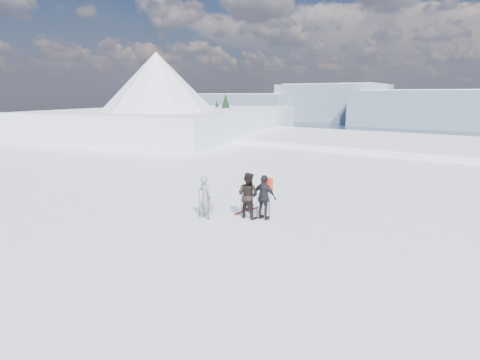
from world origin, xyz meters
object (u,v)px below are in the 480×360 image
object	(u,v)px
skier_dark	(248,195)
skis_loose	(247,210)
skier_pack	(264,197)
skier_grey	(205,197)

from	to	relation	value
skier_dark	skis_loose	xyz separation A→B (m)	(-0.55, 0.81, -0.94)
skier_dark	skier_pack	world-z (taller)	skier_dark
skier_pack	skis_loose	xyz separation A→B (m)	(-1.22, 0.65, -0.91)
skier_grey	skier_dark	xyz separation A→B (m)	(1.43, 0.98, 0.06)
skier_grey	skis_loose	distance (m)	2.18
skier_pack	skis_loose	bearing A→B (deg)	-26.94
skier_dark	skier_pack	distance (m)	0.69
skier_pack	skis_loose	distance (m)	1.65
skier_grey	skier_dark	distance (m)	1.74
skier_grey	skis_loose	xyz separation A→B (m)	(0.88, 1.79, -0.88)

